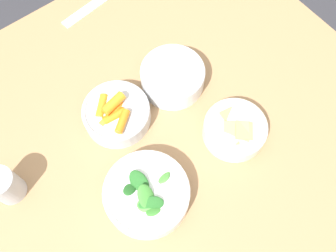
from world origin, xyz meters
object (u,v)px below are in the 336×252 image
at_px(bowl_beans_hotdog, 173,77).
at_px(bowl_cookies, 235,129).
at_px(bowl_carrots, 116,114).
at_px(cup, 5,186).
at_px(bowl_greens, 147,194).

height_order(bowl_beans_hotdog, bowl_cookies, bowl_beans_hotdog).
height_order(bowl_carrots, cup, cup).
distance_m(bowl_carrots, cup, 0.29).
relative_size(bowl_carrots, bowl_beans_hotdog, 1.01).
distance_m(bowl_beans_hotdog, cup, 0.46).
bearing_deg(bowl_carrots, bowl_cookies, -45.85).
distance_m(bowl_carrots, bowl_greens, 0.21).
bearing_deg(bowl_carrots, bowl_beans_hotdog, -0.81).
bearing_deg(bowl_beans_hotdog, bowl_carrots, 179.19).
distance_m(bowl_carrots, bowl_beans_hotdog, 0.17).
xyz_separation_m(bowl_beans_hotdog, cup, (-0.46, -0.00, 0.02)).
relative_size(bowl_carrots, cup, 1.82).
bearing_deg(bowl_cookies, bowl_greens, 179.61).
relative_size(bowl_carrots, bowl_greens, 0.86).
bearing_deg(bowl_cookies, bowl_carrots, 134.15).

